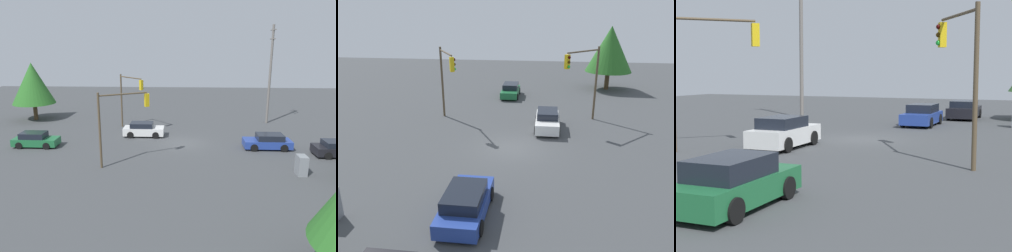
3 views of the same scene
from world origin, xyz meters
TOP-DOWN VIEW (x-y plane):
  - ground_plane at (0.00, 0.00)m, footprint 80.00×80.00m
  - sedan_green at (1.67, -13.84)m, footprint 1.86×4.15m
  - sedan_white at (-2.29, -4.09)m, footprint 1.90×4.18m
  - sedan_dark at (3.04, 13.64)m, footprint 2.03×4.51m
  - sedan_blue at (1.27, 7.89)m, footprint 1.98×4.31m
  - traffic_signal_main at (5.85, -4.88)m, footprint 2.29×3.75m
  - traffic_signal_cross at (-5.09, -5.93)m, footprint 2.90×2.96m
  - utility_pole_tall at (-8.70, 10.20)m, footprint 2.20×0.28m

SIDE VIEW (x-z plane):
  - ground_plane at x=0.00m, z-range 0.00..0.00m
  - sedan_green at x=1.67m, z-range -0.03..1.36m
  - sedan_dark at x=3.04m, z-range -0.02..1.35m
  - sedan_blue at x=1.27m, z-range -0.02..1.38m
  - sedan_white at x=-2.29m, z-range -0.03..1.44m
  - traffic_signal_main at x=5.85m, z-range 1.13..7.09m
  - traffic_signal_cross at x=-5.09m, z-range 1.14..7.21m
  - utility_pole_tall at x=-8.70m, z-range 0.31..11.83m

